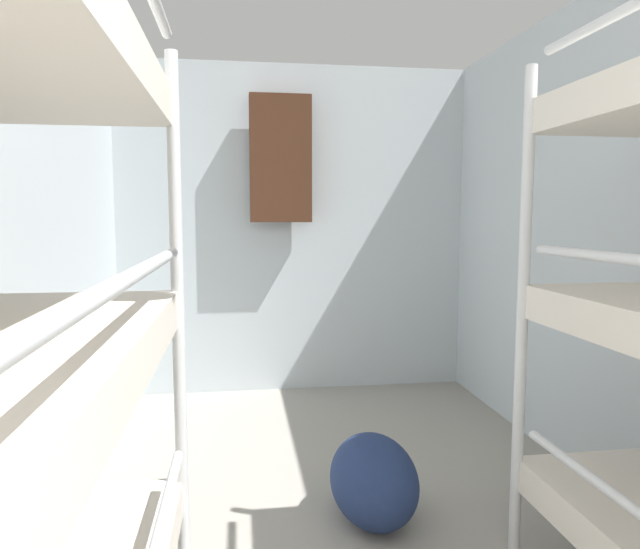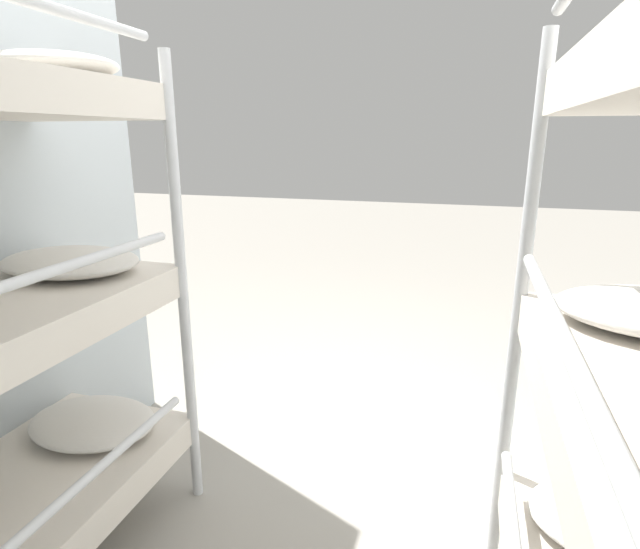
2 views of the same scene
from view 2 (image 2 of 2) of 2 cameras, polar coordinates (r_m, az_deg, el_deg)
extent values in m
plane|color=gray|center=(2.78, 4.71, -18.80)|extent=(20.00, 20.00, 0.00)
cylinder|color=silver|center=(1.81, 21.55, -6.09)|extent=(0.04, 0.04, 1.87)
ellipsoid|color=silver|center=(1.92, 31.14, -23.12)|extent=(0.53, 0.40, 0.09)
cylinder|color=silver|center=(0.92, 27.20, -9.29)|extent=(0.03, 1.50, 0.03)
cylinder|color=silver|center=(2.10, -15.37, -2.57)|extent=(0.04, 0.04, 1.87)
ellipsoid|color=silver|center=(2.33, -24.56, -15.08)|extent=(0.53, 0.40, 0.09)
cylinder|color=silver|center=(1.71, -30.99, -24.33)|extent=(0.03, 1.50, 0.03)
ellipsoid|color=silver|center=(2.09, -26.64, 1.33)|extent=(0.53, 0.40, 0.09)
ellipsoid|color=silver|center=(2.05, -29.07, 20.08)|extent=(0.53, 0.40, 0.09)
camera|label=1|loc=(1.97, 16.05, 8.00)|focal=32.00mm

